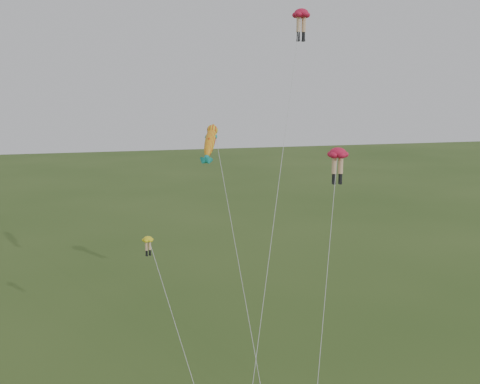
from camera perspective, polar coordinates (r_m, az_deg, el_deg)
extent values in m
ellipsoid|color=red|center=(40.98, 6.56, 18.42)|extent=(1.41, 1.41, 0.68)
cylinder|color=#E6B388|center=(40.79, 6.26, 17.33)|extent=(0.30, 0.30, 1.03)
cylinder|color=black|center=(40.70, 6.24, 16.25)|extent=(0.23, 0.23, 0.52)
cube|color=black|center=(40.67, 6.23, 15.78)|extent=(0.18, 0.31, 0.15)
cylinder|color=#E6B388|center=(40.96, 6.81, 17.29)|extent=(0.30, 0.30, 1.03)
cylinder|color=black|center=(40.87, 6.79, 16.21)|extent=(0.23, 0.23, 0.52)
cube|color=black|center=(40.84, 6.78, 15.75)|extent=(0.18, 0.31, 0.15)
cylinder|color=silver|center=(35.02, 4.08, 0.38)|extent=(6.99, 10.37, 24.36)
ellipsoid|color=red|center=(38.32, 10.40, 4.15)|extent=(1.78, 1.78, 0.77)
cylinder|color=#E6B388|center=(38.36, 10.02, 2.80)|extent=(0.34, 0.34, 1.17)
cylinder|color=black|center=(38.49, 9.98, 1.50)|extent=(0.27, 0.27, 0.59)
cube|color=black|center=(38.55, 9.96, 0.95)|extent=(0.25, 0.37, 0.17)
cylinder|color=#E6B388|center=(38.49, 10.69, 2.80)|extent=(0.34, 0.34, 1.17)
cylinder|color=black|center=(38.61, 10.65, 1.51)|extent=(0.27, 0.27, 0.59)
cube|color=black|center=(38.67, 10.63, 0.96)|extent=(0.25, 0.37, 0.17)
cylinder|color=silver|center=(35.12, 9.33, -7.94)|extent=(4.94, 8.18, 14.58)
ellipsoid|color=yellow|center=(36.37, -9.80, -4.97)|extent=(1.01, 1.01, 0.40)
cylinder|color=#E6B388|center=(36.44, -9.95, -5.70)|extent=(0.18, 0.18, 0.60)
cylinder|color=black|center=(36.57, -9.93, -6.38)|extent=(0.14, 0.14, 0.30)
cube|color=black|center=(36.63, -9.92, -6.68)|extent=(0.15, 0.20, 0.09)
cylinder|color=#E6B388|center=(36.54, -9.61, -5.65)|extent=(0.18, 0.18, 0.60)
cylinder|color=black|center=(36.67, -9.59, -6.33)|extent=(0.14, 0.14, 0.30)
cube|color=black|center=(36.72, -9.58, -6.62)|extent=(0.15, 0.20, 0.09)
cylinder|color=silver|center=(34.59, -7.13, -13.19)|extent=(2.19, 7.08, 8.92)
ellipsoid|color=yellow|center=(41.39, -3.19, 5.52)|extent=(2.10, 2.95, 2.96)
sphere|color=yellow|center=(41.39, -3.19, 5.52)|extent=(1.38, 1.54, 1.27)
cone|color=#158A83|center=(41.39, -3.19, 5.52)|extent=(1.17, 1.39, 1.19)
cone|color=#158A83|center=(41.39, -3.19, 5.52)|extent=(1.17, 1.39, 1.19)
cone|color=#158A83|center=(41.39, -3.19, 5.52)|extent=(0.66, 0.78, 0.67)
cone|color=#158A83|center=(41.39, -3.19, 5.52)|extent=(0.66, 0.78, 0.67)
cone|color=red|center=(41.39, -3.19, 5.52)|extent=(0.69, 0.79, 0.66)
cylinder|color=silver|center=(36.86, -0.68, -6.77)|extent=(0.38, 12.52, 14.76)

